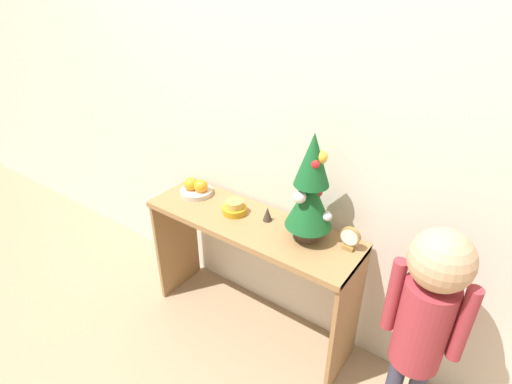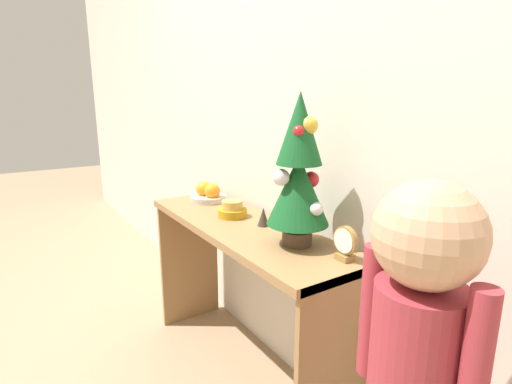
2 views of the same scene
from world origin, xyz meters
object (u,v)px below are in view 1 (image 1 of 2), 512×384
object	(u,v)px
mini_tree	(311,189)
desk_clock	(350,239)
singing_bowl	(234,208)
fruit_bowl	(196,188)
figurine	(267,214)
child_figure	(426,312)

from	to	relation	value
mini_tree	desk_clock	size ratio (longest dim) A/B	4.67
desk_clock	singing_bowl	bearing A→B (deg)	-173.99
fruit_bowl	singing_bowl	xyz separation A→B (m)	(0.29, -0.03, -0.01)
desk_clock	figurine	distance (m)	0.42
fruit_bowl	singing_bowl	size ratio (longest dim) A/B	1.43
figurine	child_figure	distance (m)	0.82
desk_clock	child_figure	xyz separation A→B (m)	(0.38, -0.17, -0.06)
desk_clock	mini_tree	bearing A→B (deg)	-168.71
mini_tree	singing_bowl	size ratio (longest dim) A/B	4.20
fruit_bowl	child_figure	world-z (taller)	child_figure
fruit_bowl	figurine	bearing A→B (deg)	1.22
singing_bowl	desk_clock	size ratio (longest dim) A/B	1.11
desk_clock	child_figure	world-z (taller)	child_figure
figurine	child_figure	world-z (taller)	child_figure
fruit_bowl	child_figure	distance (m)	1.27
figurine	child_figure	xyz separation A→B (m)	(0.80, -0.15, -0.04)
desk_clock	figurine	xyz separation A→B (m)	(-0.42, -0.02, -0.02)
fruit_bowl	desk_clock	distance (m)	0.88
mini_tree	desk_clock	world-z (taller)	mini_tree
mini_tree	figurine	size ratio (longest dim) A/B	7.01
mini_tree	child_figure	xyz separation A→B (m)	(0.57, -0.14, -0.26)
child_figure	fruit_bowl	bearing A→B (deg)	173.55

